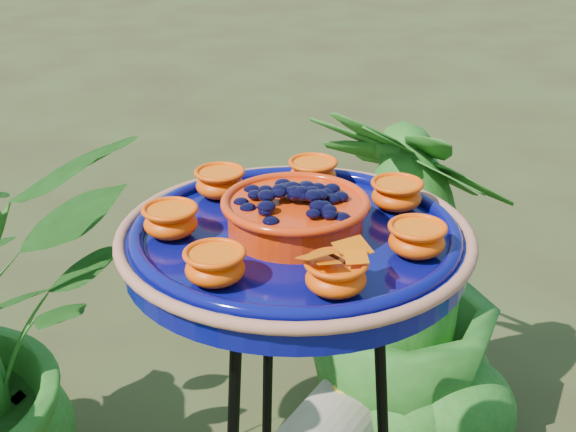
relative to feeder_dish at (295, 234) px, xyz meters
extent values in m
torus|color=black|center=(0.00, 0.00, -0.05)|extent=(0.28, 0.28, 0.02)
cylinder|color=#070955|center=(0.00, 0.00, -0.02)|extent=(0.49, 0.49, 0.04)
torus|color=#B0614F|center=(0.00, 0.00, 0.00)|extent=(0.48, 0.48, 0.02)
torus|color=#070955|center=(0.00, 0.00, 0.00)|extent=(0.44, 0.44, 0.02)
cylinder|color=red|center=(0.00, 0.00, 0.02)|extent=(0.19, 0.19, 0.05)
torus|color=red|center=(0.00, 0.00, 0.05)|extent=(0.20, 0.20, 0.01)
ellipsoid|color=black|center=(0.00, 0.00, 0.05)|extent=(0.16, 0.16, 0.03)
ellipsoid|color=#FE4A02|center=(0.16, 0.02, 0.02)|extent=(0.07, 0.07, 0.04)
cylinder|color=#E34804|center=(0.16, 0.02, 0.04)|extent=(0.07, 0.07, 0.01)
ellipsoid|color=#FE4A02|center=(0.09, 0.14, 0.02)|extent=(0.07, 0.07, 0.04)
cylinder|color=#E34804|center=(0.09, 0.14, 0.04)|extent=(0.07, 0.07, 0.01)
ellipsoid|color=#FE4A02|center=(-0.05, 0.16, 0.02)|extent=(0.07, 0.07, 0.04)
cylinder|color=#E34804|center=(-0.05, 0.16, 0.04)|extent=(0.07, 0.07, 0.01)
ellipsoid|color=#FE4A02|center=(-0.16, 0.06, 0.02)|extent=(0.07, 0.07, 0.04)
cylinder|color=#E34804|center=(-0.16, 0.06, 0.04)|extent=(0.07, 0.07, 0.01)
ellipsoid|color=#FE4A02|center=(-0.14, -0.09, 0.02)|extent=(0.07, 0.07, 0.04)
cylinder|color=#E34804|center=(-0.14, -0.09, 0.04)|extent=(0.07, 0.07, 0.01)
ellipsoid|color=#FE4A02|center=(-0.02, -0.16, 0.02)|extent=(0.07, 0.07, 0.04)
cylinder|color=#E34804|center=(-0.02, -0.16, 0.04)|extent=(0.07, 0.07, 0.01)
ellipsoid|color=#FE4A02|center=(0.12, -0.12, 0.02)|extent=(0.07, 0.07, 0.04)
cylinder|color=#E34804|center=(0.12, -0.12, 0.04)|extent=(0.07, 0.07, 0.01)
cylinder|color=black|center=(-0.02, -0.16, 0.05)|extent=(0.01, 0.03, 0.00)
cube|color=#E05704|center=(-0.04, -0.16, 0.05)|extent=(0.04, 0.03, 0.01)
cube|color=#E05704|center=(0.00, -0.16, 0.05)|extent=(0.04, 0.03, 0.01)
imported|color=#1D4F15|center=(0.56, 0.62, -0.50)|extent=(0.67, 0.67, 0.90)
camera|label=1|loc=(-0.38, -0.89, 0.47)|focal=50.00mm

